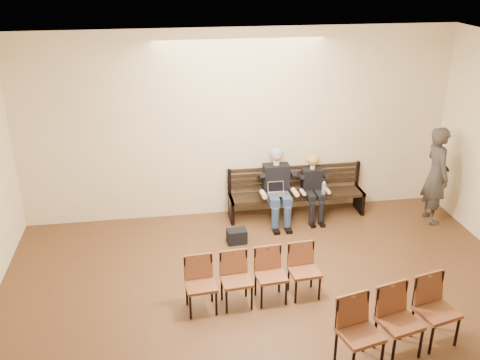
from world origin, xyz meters
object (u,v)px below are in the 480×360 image
object	(u,v)px
laptop	(277,197)
chair_row_back	(400,323)
seated_man	(277,185)
passerby	(437,168)
chair_row_front	(254,279)
seated_woman	(313,191)
bag	(237,236)
bench	(296,204)
water_bottle	(323,193)

from	to	relation	value
laptop	chair_row_back	xyz separation A→B (m)	(0.73, -3.63, -0.11)
seated_man	passerby	xyz separation A→B (m)	(2.87, -0.48, 0.35)
seated_man	chair_row_front	world-z (taller)	seated_man
seated_woman	laptop	xyz separation A→B (m)	(-0.73, -0.19, 0.01)
bag	chair_row_front	xyz separation A→B (m)	(-0.02, -1.74, 0.28)
bench	chair_row_front	size ratio (longest dim) A/B	1.34
water_bottle	chair_row_back	world-z (taller)	chair_row_back
bench	seated_woman	distance (m)	0.44
bench	seated_man	distance (m)	0.65
seated_woman	bag	xyz separation A→B (m)	(-1.56, -0.75, -0.42)
seated_woman	water_bottle	bearing A→B (deg)	-56.54
water_bottle	chair_row_front	world-z (taller)	chair_row_front
bench	seated_man	size ratio (longest dim) A/B	1.84
water_bottle	passerby	bearing A→B (deg)	-7.53
chair_row_back	seated_man	bearing A→B (deg)	86.70
bench	bag	xyz separation A→B (m)	(-1.29, -0.87, -0.10)
laptop	water_bottle	bearing A→B (deg)	13.45
seated_man	laptop	world-z (taller)	seated_man
seated_man	laptop	xyz separation A→B (m)	(-0.04, -0.19, -0.15)
laptop	passerby	distance (m)	2.96
laptop	chair_row_front	world-z (taller)	chair_row_front
seated_man	chair_row_back	distance (m)	3.89
bag	seated_man	bearing A→B (deg)	40.90
water_bottle	chair_row_front	distance (m)	2.87
bench	bag	bearing A→B (deg)	-145.85
bench	seated_woman	bearing A→B (deg)	-23.56
laptop	seated_man	bearing A→B (deg)	93.76
chair_row_back	bench	bearing A→B (deg)	80.41
bench	bag	distance (m)	1.56
bench	seated_man	world-z (taller)	seated_man
seated_woman	water_bottle	xyz separation A→B (m)	(0.14, -0.21, 0.03)
bench	seated_woman	world-z (taller)	seated_woman
bag	chair_row_back	world-z (taller)	chair_row_back
laptop	chair_row_back	bearing A→B (deg)	-63.75
bench	water_bottle	distance (m)	0.63
passerby	bench	bearing A→B (deg)	79.38
passerby	chair_row_back	size ratio (longest dim) A/B	1.30
seated_man	water_bottle	xyz separation A→B (m)	(0.83, -0.21, -0.14)
passerby	chair_row_front	xyz separation A→B (m)	(-3.76, -2.02, -0.66)
passerby	chair_row_front	size ratio (longest dim) A/B	1.09
seated_woman	water_bottle	distance (m)	0.25
seated_man	seated_woman	size ratio (longest dim) A/B	1.30
passerby	chair_row_back	world-z (taller)	passerby
bag	chair_row_back	bearing A→B (deg)	-63.01
seated_man	water_bottle	bearing A→B (deg)	-14.21
seated_man	chair_row_back	world-z (taller)	seated_man
seated_woman	laptop	bearing A→B (deg)	-165.51
seated_woman	bag	distance (m)	1.79
chair_row_front	chair_row_back	distance (m)	2.07
chair_row_front	bench	bearing A→B (deg)	58.81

